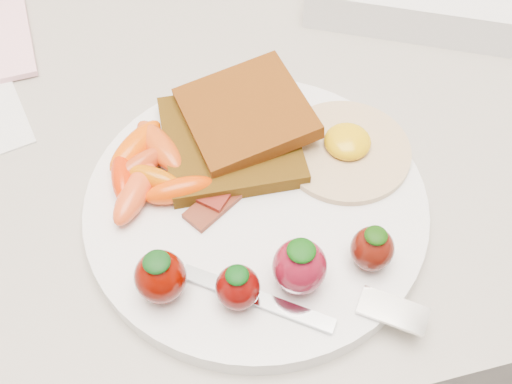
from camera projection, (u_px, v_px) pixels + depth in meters
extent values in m
cube|color=gray|center=(221.00, 311.00, 0.96)|extent=(2.00, 0.60, 0.90)
cylinder|color=white|center=(256.00, 206.00, 0.51)|extent=(0.27, 0.27, 0.02)
cube|color=#2F1D07|center=(231.00, 141.00, 0.53)|extent=(0.11, 0.11, 0.01)
cube|color=#421709|center=(246.00, 113.00, 0.53)|extent=(0.11, 0.11, 0.02)
cylinder|color=beige|center=(345.00, 151.00, 0.53)|extent=(0.11, 0.11, 0.01)
ellipsoid|color=#D9A205|center=(348.00, 142.00, 0.52)|extent=(0.04, 0.04, 0.02)
cube|color=#460F0B|center=(230.00, 191.00, 0.50)|extent=(0.08, 0.06, 0.00)
cube|color=#4B1A10|center=(248.00, 177.00, 0.51)|extent=(0.09, 0.03, 0.00)
cube|color=#4D120E|center=(235.00, 168.00, 0.51)|extent=(0.07, 0.08, 0.00)
ellipsoid|color=#C03C13|center=(141.00, 165.00, 0.51)|extent=(0.05, 0.04, 0.02)
ellipsoid|color=#C65900|center=(150.00, 178.00, 0.50)|extent=(0.05, 0.04, 0.02)
ellipsoid|color=#E0491A|center=(135.00, 193.00, 0.49)|extent=(0.05, 0.06, 0.02)
ellipsoid|color=#CC440E|center=(160.00, 147.00, 0.52)|extent=(0.04, 0.07, 0.02)
ellipsoid|color=#E94E00|center=(136.00, 146.00, 0.52)|extent=(0.06, 0.06, 0.02)
ellipsoid|color=#D63B00|center=(180.00, 190.00, 0.50)|extent=(0.06, 0.02, 0.02)
ellipsoid|color=red|center=(122.00, 178.00, 0.50)|extent=(0.02, 0.05, 0.02)
ellipsoid|color=#570700|center=(160.00, 277.00, 0.44)|extent=(0.04, 0.04, 0.04)
ellipsoid|color=#0A340C|center=(157.00, 262.00, 0.42)|extent=(0.02, 0.02, 0.01)
ellipsoid|color=#540604|center=(238.00, 288.00, 0.44)|extent=(0.03, 0.03, 0.03)
ellipsoid|color=#07380A|center=(237.00, 275.00, 0.42)|extent=(0.02, 0.02, 0.01)
ellipsoid|color=maroon|center=(300.00, 267.00, 0.44)|extent=(0.04, 0.04, 0.04)
ellipsoid|color=#0A3C08|center=(301.00, 250.00, 0.43)|extent=(0.02, 0.02, 0.01)
ellipsoid|color=#4A0D06|center=(372.00, 249.00, 0.46)|extent=(0.03, 0.03, 0.04)
ellipsoid|color=#103906|center=(376.00, 235.00, 0.44)|extent=(0.02, 0.02, 0.01)
cube|color=silver|center=(257.00, 298.00, 0.45)|extent=(0.10, 0.08, 0.00)
cube|color=white|center=(393.00, 311.00, 0.44)|extent=(0.05, 0.05, 0.00)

